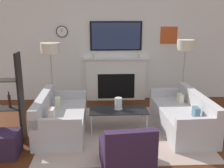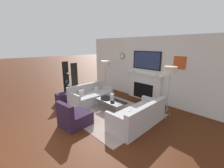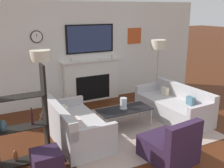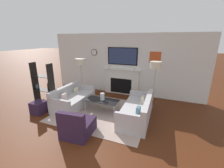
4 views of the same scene
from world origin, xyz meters
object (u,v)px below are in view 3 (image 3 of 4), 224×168
at_px(armchair, 170,147).
at_px(couch_left, 75,127).
at_px(couch_right, 174,106).
at_px(floor_lamp_left, 41,57).
at_px(shelf_unit, 20,121).
at_px(coffee_table, 125,110).
at_px(hurricane_candle, 123,104).
at_px(floor_lamp_right, 159,45).
at_px(ottoman, 47,163).

bearing_deg(armchair, couch_left, 129.83).
bearing_deg(couch_left, couch_right, 0.06).
height_order(armchair, floor_lamp_left, floor_lamp_left).
xyz_separation_m(couch_left, couch_right, (2.46, 0.00, -0.00)).
xyz_separation_m(armchair, shelf_unit, (-2.22, 1.08, 0.50)).
height_order(coffee_table, hurricane_candle, hurricane_candle).
relative_size(couch_right, hurricane_candle, 8.08).
height_order(couch_left, armchair, armchair).
relative_size(couch_right, armchair, 2.17).
xyz_separation_m(floor_lamp_right, shelf_unit, (-3.82, -1.45, -0.81)).
distance_m(couch_left, hurricane_candle, 1.20).
distance_m(coffee_table, shelf_unit, 2.27).
distance_m(couch_right, coffee_table, 1.30).
bearing_deg(floor_lamp_left, coffee_table, -34.49).
height_order(armchair, coffee_table, armchair).
height_order(floor_lamp_left, shelf_unit, floor_lamp_left).
distance_m(coffee_table, floor_lamp_right, 2.25).
bearing_deg(coffee_table, floor_lamp_left, 145.51).
bearing_deg(coffee_table, couch_right, -3.93).
relative_size(couch_left, couch_right, 0.89).
relative_size(couch_left, shelf_unit, 1.04).
relative_size(couch_right, shelf_unit, 1.17).
relative_size(couch_left, ottoman, 3.93).
bearing_deg(couch_left, floor_lamp_left, 106.04).
height_order(hurricane_candle, floor_lamp_right, floor_lamp_right).
bearing_deg(floor_lamp_left, couch_left, -73.96).
distance_m(couch_right, shelf_unit, 3.55).
relative_size(coffee_table, shelf_unit, 0.71).
height_order(hurricane_candle, shelf_unit, shelf_unit).
relative_size(couch_left, armchair, 1.93).
distance_m(couch_right, ottoman, 3.36).
xyz_separation_m(hurricane_candle, floor_lamp_left, (-1.49, 0.97, 1.00)).
height_order(couch_left, couch_right, couch_left).
bearing_deg(coffee_table, armchair, -89.54).
height_order(floor_lamp_right, shelf_unit, floor_lamp_right).
xyz_separation_m(armchair, hurricane_candle, (-0.01, 1.55, 0.27)).
distance_m(couch_right, floor_lamp_right, 1.73).
bearing_deg(ottoman, shelf_unit, 115.67).
xyz_separation_m(floor_lamp_left, floor_lamp_right, (3.11, 0.00, 0.05)).
xyz_separation_m(hurricane_candle, floor_lamp_right, (1.62, 0.97, 1.05)).
bearing_deg(coffee_table, shelf_unit, -169.04).
bearing_deg(couch_right, floor_lamp_left, 158.24).
bearing_deg(couch_left, coffee_table, 4.48).
height_order(couch_right, coffee_table, couch_right).
bearing_deg(hurricane_candle, armchair, -89.53).
height_order(hurricane_candle, floor_lamp_left, floor_lamp_left).
bearing_deg(hurricane_candle, shelf_unit, -167.84).
bearing_deg(ottoman, armchair, -15.33).
bearing_deg(hurricane_candle, ottoman, -152.32).
bearing_deg(armchair, floor_lamp_left, 120.68).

